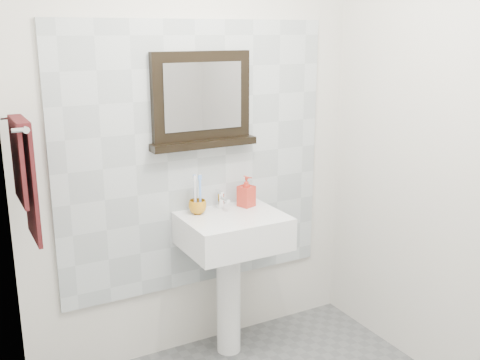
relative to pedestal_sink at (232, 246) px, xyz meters
name	(u,v)px	position (x,y,z in m)	size (l,w,h in m)	color
back_wall	(195,140)	(-0.11, 0.23, 0.57)	(2.00, 0.01, 2.50)	silver
left_wall	(46,228)	(-1.11, -0.87, 0.57)	(0.01, 2.20, 2.50)	silver
splashback	(197,158)	(-0.11, 0.21, 0.47)	(1.60, 0.02, 1.50)	#B2BCC0
pedestal_sink	(232,246)	(0.00, 0.00, 0.00)	(0.55, 0.44, 0.96)	white
toothbrush_cup	(198,207)	(-0.16, 0.11, 0.22)	(0.10, 0.10, 0.08)	#C17E16
toothbrushes	(198,192)	(-0.15, 0.11, 0.31)	(0.05, 0.04, 0.21)	white
soap_dispenser	(246,191)	(0.15, 0.10, 0.27)	(0.08, 0.08, 0.18)	red
framed_mirror	(201,102)	(-0.09, 0.19, 0.79)	(0.61, 0.11, 0.52)	black
towel_bar	(18,123)	(-1.06, -0.04, 0.78)	(0.07, 0.40, 0.03)	silver
hand_towel	(25,171)	(-1.05, -0.04, 0.57)	(0.06, 0.30, 0.55)	black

